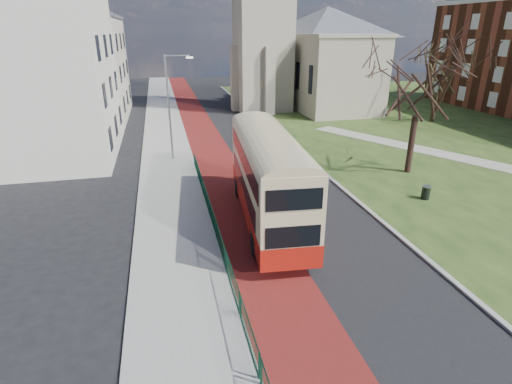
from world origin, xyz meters
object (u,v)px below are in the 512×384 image
object	(u,v)px
winter_tree_near	(423,68)
winter_tree_far	(440,68)
streetlamp	(171,103)
litter_bin	(426,192)
bus	(268,175)

from	to	relation	value
winter_tree_near	winter_tree_far	xyz separation A→B (m)	(12.80, 15.02, -1.51)
streetlamp	litter_bin	xyz separation A→B (m)	(14.71, -11.90, -4.12)
bus	winter_tree_near	distance (m)	14.16
streetlamp	bus	xyz separation A→B (m)	(4.41, -12.60, -1.86)
winter_tree_near	litter_bin	distance (m)	8.67
bus	winter_tree_near	size ratio (longest dim) A/B	1.09
winter_tree_near	winter_tree_far	distance (m)	19.80
litter_bin	streetlamp	bearing A→B (deg)	141.02
winter_tree_far	litter_bin	bearing A→B (deg)	-126.48
litter_bin	winter_tree_far	bearing A→B (deg)	53.52
winter_tree_far	litter_bin	world-z (taller)	winter_tree_far
streetlamp	bus	size ratio (longest dim) A/B	0.69
bus	litter_bin	world-z (taller)	bus
winter_tree_far	litter_bin	xyz separation A→B (m)	(-14.68, -19.85, -5.44)
streetlamp	winter_tree_near	bearing A→B (deg)	-23.11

